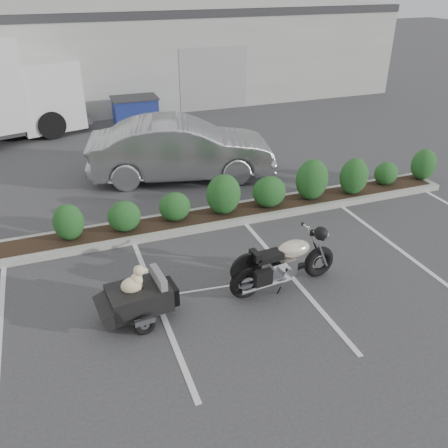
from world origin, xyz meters
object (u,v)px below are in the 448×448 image
object	(u,v)px
motorcycle	(285,263)
pet_trailer	(138,297)
sedan	(182,149)
dumpster	(135,112)

from	to	relation	value
motorcycle	pet_trailer	size ratio (longest dim) A/B	1.25
motorcycle	sedan	xyz separation A→B (m)	(-0.30, 5.96, 0.34)
motorcycle	pet_trailer	xyz separation A→B (m)	(-2.79, 0.02, -0.07)
pet_trailer	sedan	bearing A→B (deg)	62.19
sedan	dumpster	distance (m)	5.57
motorcycle	sedan	size ratio (longest dim) A/B	0.44
motorcycle	dumpster	bearing A→B (deg)	87.71
sedan	dumpster	world-z (taller)	sedan
pet_trailer	sedan	world-z (taller)	sedan
motorcycle	dumpster	world-z (taller)	motorcycle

